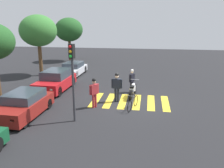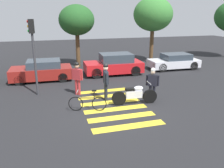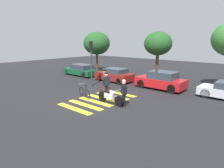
% 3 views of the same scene
% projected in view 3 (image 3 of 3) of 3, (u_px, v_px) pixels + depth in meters
% --- Properties ---
extents(ground_plane, '(60.00, 60.00, 0.00)m').
position_uv_depth(ground_plane, '(100.00, 100.00, 13.26)').
color(ground_plane, '#232326').
extents(police_motorcycle, '(2.26, 0.62, 1.06)m').
position_uv_depth(police_motorcycle, '(110.00, 97.00, 12.42)').
color(police_motorcycle, black).
rests_on(police_motorcycle, ground_plane).
extents(leaning_bicycle, '(1.68, 0.61, 1.00)m').
position_uv_depth(leaning_bicycle, '(84.00, 92.00, 13.79)').
color(leaning_bicycle, black).
rests_on(leaning_bicycle, ground_plane).
extents(officer_on_foot, '(0.25, 0.71, 1.91)m').
position_uv_depth(officer_on_foot, '(106.00, 82.00, 13.73)').
color(officer_on_foot, '#1E232D').
rests_on(officer_on_foot, ground_plane).
extents(officer_by_motorcycle, '(0.59, 0.39, 1.73)m').
position_uv_depth(officer_by_motorcycle, '(124.00, 91.00, 11.78)').
color(officer_by_motorcycle, black).
rests_on(officer_by_motorcycle, ground_plane).
extents(pedestrian_bystander, '(0.54, 0.47, 1.82)m').
position_uv_depth(pedestrian_bystander, '(104.00, 78.00, 15.43)').
color(pedestrian_bystander, '#B22D33').
rests_on(pedestrian_bystander, ground_plane).
extents(crosswalk_stripes, '(2.99, 4.95, 0.01)m').
position_uv_depth(crosswalk_stripes, '(100.00, 100.00, 13.26)').
color(crosswalk_stripes, yellow).
rests_on(crosswalk_stripes, ground_plane).
extents(car_green_compact, '(4.68, 1.94, 1.33)m').
position_uv_depth(car_green_compact, '(81.00, 70.00, 22.58)').
color(car_green_compact, black).
rests_on(car_green_compact, ground_plane).
extents(car_maroon_wagon, '(3.95, 1.93, 1.34)m').
position_uv_depth(car_maroon_wagon, '(114.00, 75.00, 19.31)').
color(car_maroon_wagon, black).
rests_on(car_maroon_wagon, ground_plane).
extents(car_red_convertible, '(4.17, 1.97, 1.51)m').
position_uv_depth(car_red_convertible, '(161.00, 81.00, 16.25)').
color(car_red_convertible, black).
rests_on(car_red_convertible, ground_plane).
extents(traffic_light_pole, '(0.35, 0.29, 4.00)m').
position_uv_depth(traffic_light_pole, '(91.00, 56.00, 16.83)').
color(traffic_light_pole, '#38383D').
rests_on(traffic_light_pole, ground_plane).
extents(street_tree_near, '(3.46, 3.46, 5.19)m').
position_uv_depth(street_tree_near, '(97.00, 43.00, 24.92)').
color(street_tree_near, brown).
rests_on(street_tree_near, ground_plane).
extents(street_tree_mid, '(2.82, 2.82, 4.96)m').
position_uv_depth(street_tree_mid, '(158.00, 44.00, 19.35)').
color(street_tree_mid, brown).
rests_on(street_tree_mid, ground_plane).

